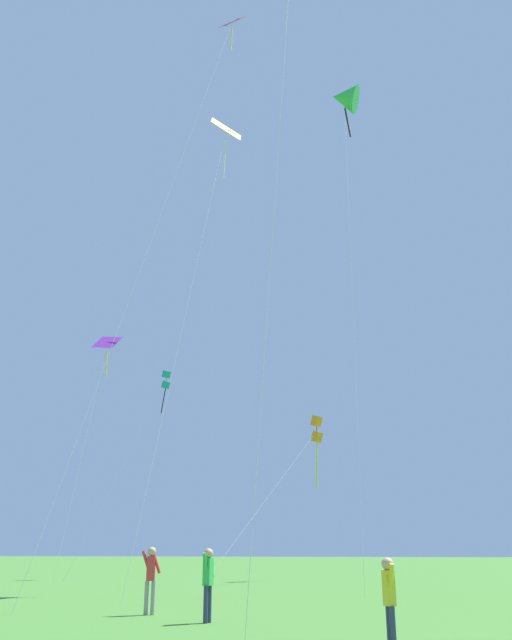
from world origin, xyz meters
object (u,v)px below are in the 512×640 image
at_px(kite_red_high, 223,49).
at_px(person_near_tree, 389,595).
at_px(kite_green_small, 344,98).
at_px(person_in_red_shirt, 151,574).
at_px(kite_teal_box, 166,382).
at_px(person_foreground_watcher, 208,578).
at_px(kite_yellow_diamond, 224,144).
at_px(kite_purple_streamer, 106,351).
at_px(kite_orange_box, 316,431).

distance_m(kite_red_high, person_near_tree, 28.55).
relative_size(kite_green_small, person_in_red_shirt, 17.14).
height_order(kite_teal_box, person_foreground_watcher, kite_teal_box).
relative_size(kite_yellow_diamond, person_foreground_watcher, 15.00).
bearing_deg(person_foreground_watcher, kite_purple_streamer, 123.77).
bearing_deg(kite_yellow_diamond, kite_purple_streamer, 140.35).
bearing_deg(person_foreground_watcher, kite_orange_box, 93.97).
height_order(kite_green_small, person_in_red_shirt, kite_green_small).
height_order(kite_purple_streamer, person_foreground_watcher, kite_purple_streamer).
distance_m(kite_purple_streamer, kite_yellow_diamond, 17.21).
bearing_deg(person_in_red_shirt, kite_green_small, 77.43).
relative_size(kite_teal_box, kite_orange_box, 1.25).
xyz_separation_m(kite_yellow_diamond, person_in_red_shirt, (2.39, -12.91, -22.29)).
height_order(kite_orange_box, person_near_tree, kite_orange_box).
height_order(kite_green_small, kite_red_high, kite_green_small).
height_order(kite_teal_box, person_near_tree, kite_teal_box).
xyz_separation_m(kite_green_small, kite_teal_box, (-14.33, 7.13, -15.76)).
height_order(kite_purple_streamer, kite_orange_box, kite_purple_streamer).
xyz_separation_m(kite_orange_box, kite_red_high, (-1.15, -16.64, 16.21)).
xyz_separation_m(kite_green_small, kite_orange_box, (-3.52, 6.35, -19.87)).
bearing_deg(kite_yellow_diamond, person_near_tree, -63.59).
bearing_deg(person_foreground_watcher, kite_teal_box, 115.42).
distance_m(kite_purple_streamer, kite_orange_box, 15.56).
bearing_deg(kite_green_small, kite_orange_box, 119.03).
bearing_deg(kite_orange_box, kite_yellow_diamond, -104.17).
bearing_deg(kite_purple_streamer, kite_green_small, -14.72).
bearing_deg(person_foreground_watcher, kite_yellow_diamond, 107.58).
xyz_separation_m(kite_orange_box, person_in_red_shirt, (-0.43, -24.09, -7.76)).
height_order(kite_red_high, kite_yellow_diamond, kite_red_high).
xyz_separation_m(kite_teal_box, person_in_red_shirt, (10.37, -24.87, -11.88)).
height_order(kite_purple_streamer, kite_red_high, kite_red_high).
xyz_separation_m(kite_green_small, person_foreground_watcher, (-1.74, -19.37, -27.66)).
relative_size(kite_red_high, person_near_tree, 18.08).
distance_m(kite_green_small, person_near_tree, 36.52).
bearing_deg(person_in_red_shirt, kite_orange_box, 88.97).
relative_size(kite_teal_box, kite_red_high, 0.50).
height_order(kite_purple_streamer, person_near_tree, kite_purple_streamer).
relative_size(person_foreground_watcher, person_in_red_shirt, 0.97).
distance_m(kite_teal_box, kite_red_high, 23.30).
relative_size(person_near_tree, person_in_red_shirt, 0.88).
height_order(kite_teal_box, kite_yellow_diamond, kite_yellow_diamond).
relative_size(kite_green_small, person_foreground_watcher, 17.59).
height_order(person_near_tree, person_in_red_shirt, person_in_red_shirt).
height_order(kite_green_small, person_near_tree, kite_green_small).
xyz_separation_m(kite_red_high, kite_yellow_diamond, (-1.67, 5.46, -1.69)).
xyz_separation_m(kite_orange_box, kite_yellow_diamond, (-2.82, -11.18, 14.52)).
bearing_deg(kite_green_small, kite_red_high, -114.43).
distance_m(kite_orange_box, person_in_red_shirt, 25.31).
bearing_deg(person_near_tree, person_foreground_watcher, 138.32).
relative_size(kite_yellow_diamond, person_near_tree, 16.63).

